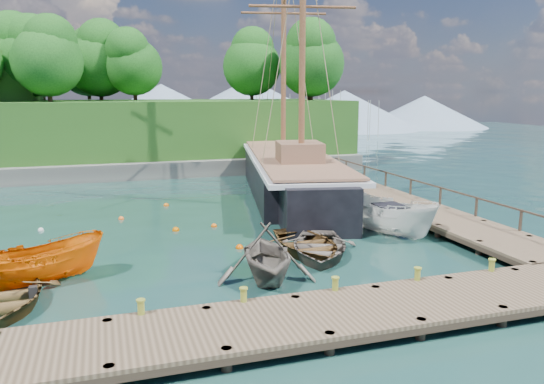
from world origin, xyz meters
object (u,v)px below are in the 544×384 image
at_px(rowboat_2, 306,253).
at_px(schooner, 291,178).
at_px(rowboat_3, 319,256).
at_px(motorboat_orange, 44,283).
at_px(rowboat_1, 266,279).
at_px(rowboat_0, 7,306).
at_px(cabin_boat_white, 389,234).

distance_m(rowboat_2, schooner, 12.93).
height_order(rowboat_2, rowboat_3, rowboat_2).
bearing_deg(schooner, rowboat_3, -93.28).
relative_size(rowboat_3, motorboat_orange, 1.06).
bearing_deg(rowboat_1, rowboat_3, 43.37).
relative_size(rowboat_1, rowboat_2, 0.88).
bearing_deg(schooner, rowboat_1, -101.53).
distance_m(rowboat_0, cabin_boat_white, 16.73).
distance_m(rowboat_2, rowboat_3, 0.67).
xyz_separation_m(rowboat_1, motorboat_orange, (-7.78, 2.13, 0.00)).
xyz_separation_m(rowboat_0, cabin_boat_white, (16.24, 4.00, 0.00)).
bearing_deg(rowboat_3, rowboat_1, -124.27).
distance_m(rowboat_1, schooner, 16.25).
relative_size(rowboat_0, schooner, 0.16).
bearing_deg(motorboat_orange, cabin_boat_white, -100.00).
bearing_deg(cabin_boat_white, schooner, 75.85).
height_order(rowboat_1, motorboat_orange, rowboat_1).
height_order(rowboat_1, schooner, schooner).
bearing_deg(rowboat_0, schooner, 41.94).
bearing_deg(motorboat_orange, rowboat_2, -105.09).
bearing_deg(rowboat_0, cabin_boat_white, 11.39).
distance_m(rowboat_3, schooner, 13.40).
height_order(rowboat_3, schooner, schooner).
height_order(rowboat_0, cabin_boat_white, cabin_boat_white).
height_order(rowboat_1, rowboat_3, rowboat_1).
bearing_deg(rowboat_2, cabin_boat_white, 15.73).
distance_m(rowboat_1, rowboat_3, 3.56).
height_order(rowboat_0, rowboat_1, rowboat_1).
relative_size(cabin_boat_white, schooner, 0.19).
bearing_deg(motorboat_orange, rowboat_1, -122.92).
relative_size(rowboat_1, cabin_boat_white, 0.78).
height_order(rowboat_2, motorboat_orange, motorboat_orange).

